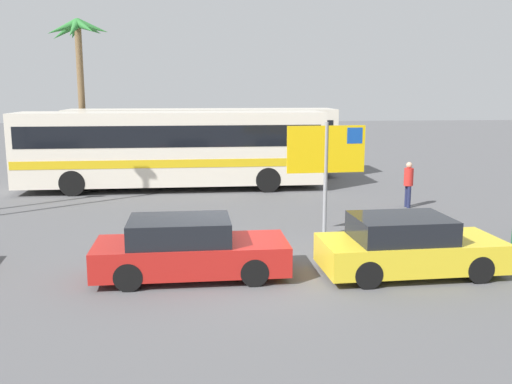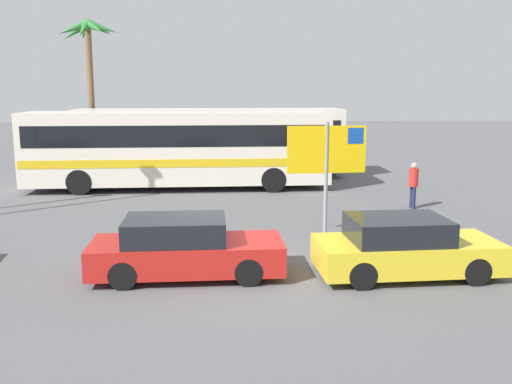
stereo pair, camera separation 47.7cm
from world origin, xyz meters
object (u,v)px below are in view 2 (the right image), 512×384
at_px(pedestrian_near_sign, 413,182).
at_px(car_yellow, 404,248).
at_px(bus_front_coach, 178,146).
at_px(car_red, 184,248).
at_px(ferry_sign, 328,154).
at_px(bus_rear_coach, 210,139).

bearing_deg(pedestrian_near_sign, car_yellow, -115.77).
xyz_separation_m(bus_front_coach, car_red, (0.75, -11.26, -1.15)).
bearing_deg(car_red, bus_front_coach, 93.37).
xyz_separation_m(ferry_sign, car_red, (-3.82, -3.19, -1.69)).
xyz_separation_m(bus_rear_coach, pedestrian_near_sign, (7.01, -7.75, -0.85)).
distance_m(bus_rear_coach, pedestrian_near_sign, 10.49).
height_order(ferry_sign, car_yellow, ferry_sign).
height_order(car_yellow, pedestrian_near_sign, pedestrian_near_sign).
height_order(bus_front_coach, car_red, bus_front_coach).
bearing_deg(ferry_sign, bus_front_coach, 116.87).
bearing_deg(bus_front_coach, car_red, -86.19).
relative_size(bus_front_coach, pedestrian_near_sign, 7.72).
xyz_separation_m(car_red, pedestrian_near_sign, (7.55, 6.69, 0.30)).
relative_size(bus_front_coach, ferry_sign, 3.85).
xyz_separation_m(bus_rear_coach, ferry_sign, (3.29, -11.25, 0.54)).
relative_size(ferry_sign, car_yellow, 0.79).
bearing_deg(bus_front_coach, car_yellow, -64.22).
relative_size(ferry_sign, car_red, 0.76).
bearing_deg(bus_rear_coach, pedestrian_near_sign, -47.86).
bearing_deg(car_red, ferry_sign, 39.39).
bearing_deg(pedestrian_near_sign, bus_front_coach, 146.51).
distance_m(bus_front_coach, car_yellow, 12.91).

